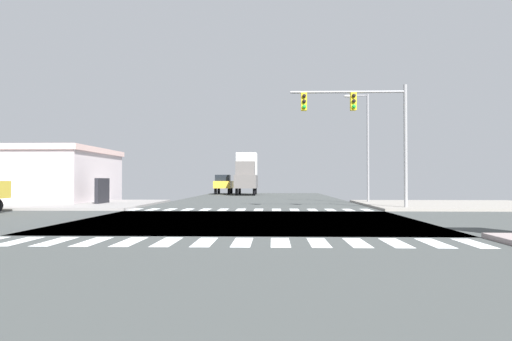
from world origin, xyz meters
TOP-DOWN VIEW (x-y plane):
  - ground at (0.00, 0.00)m, footprint 90.00×90.00m
  - sidewalk_corner_ne at (13.00, 12.00)m, footprint 12.00×12.00m
  - sidewalk_corner_nw at (-13.00, 12.00)m, footprint 12.00×12.00m
  - crosswalk_near at (-0.25, -7.30)m, footprint 13.50×2.00m
  - crosswalk_far at (-0.25, 7.30)m, footprint 13.50×2.00m
  - traffic_signal_mast at (6.09, 7.67)m, footprint 6.61×0.55m
  - street_lamp at (7.54, 14.70)m, footprint 1.78×0.32m
  - bank_building at (-16.83, 15.89)m, footprint 11.91×10.34m
  - box_truck_nearside_1 at (-2.00, 36.32)m, footprint 2.40×7.20m
  - pickup_leading_2 at (-5.00, 39.50)m, footprint 2.00×5.10m

SIDE VIEW (x-z plane):
  - ground at x=0.00m, z-range -0.05..0.00m
  - crosswalk_near at x=-0.25m, z-range 0.00..0.01m
  - crosswalk_far at x=-0.25m, z-range 0.00..0.01m
  - sidewalk_corner_ne at x=13.00m, z-range 0.00..0.14m
  - sidewalk_corner_nw at x=-13.00m, z-range 0.00..0.14m
  - pickup_leading_2 at x=-5.00m, z-range 0.12..2.47m
  - bank_building at x=-16.83m, z-range 0.01..4.07m
  - box_truck_nearside_1 at x=-2.00m, z-range 0.14..4.99m
  - street_lamp at x=7.54m, z-range 0.78..8.57m
  - traffic_signal_mast at x=6.09m, z-range 1.68..8.76m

